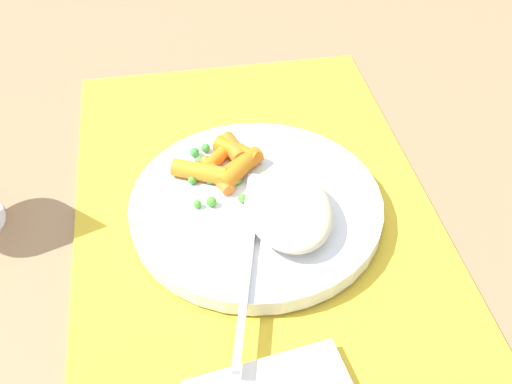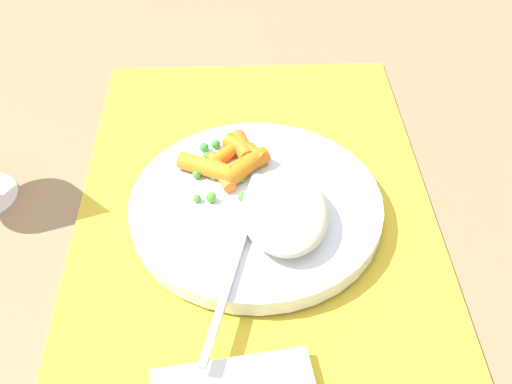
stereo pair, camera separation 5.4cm
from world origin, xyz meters
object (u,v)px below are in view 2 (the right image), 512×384
Objects in this scene: fork at (243,239)px; rice_mound at (285,211)px; carrot_portion at (232,161)px; plate at (256,206)px.

rice_mound is at bearing -59.64° from fork.
rice_mound is 0.09m from carrot_portion.
carrot_portion is (0.08, 0.04, -0.01)m from rice_mound.
carrot_portion is at bearing 30.64° from rice_mound.
plate is at bearing -155.73° from carrot_portion.
carrot_portion is 0.45× the size of fork.
carrot_portion is 0.10m from fork.
plate is at bearing 39.28° from rice_mound.
rice_mound reaches higher than carrot_portion.
rice_mound is 0.51× the size of fork.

